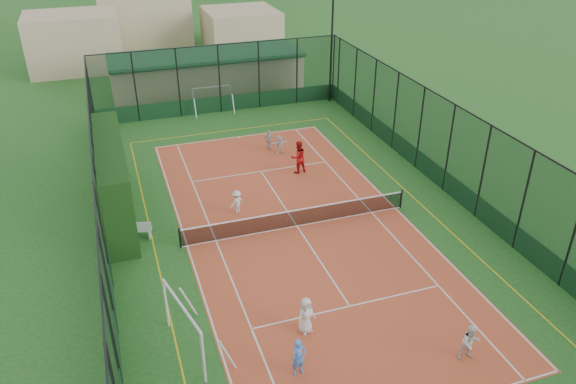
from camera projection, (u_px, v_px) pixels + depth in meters
name	position (u px, v px, depth m)	size (l,w,h in m)	color
ground	(297.00, 226.00, 27.97)	(300.00, 300.00, 0.00)	#1E5820
court_slab	(297.00, 226.00, 27.97)	(11.17, 23.97, 0.01)	#AB4B26
tennis_net	(297.00, 217.00, 27.72)	(11.67, 0.12, 1.06)	black
perimeter_fence	(297.00, 182.00, 26.77)	(18.12, 34.12, 5.00)	black
floodlight_ne	(331.00, 48.00, 42.18)	(0.60, 0.26, 8.25)	black
clubhouse	(207.00, 72.00, 45.47)	(15.20, 7.20, 3.15)	tan
hedge_left	(114.00, 179.00, 28.17)	(1.35, 8.98, 3.93)	black
white_bench	(133.00, 229.00, 26.82)	(1.77, 0.49, 1.00)	white
futsal_goal_near	(183.00, 329.00, 19.94)	(1.00, 3.43, 2.21)	white
futsal_goal_far	(212.00, 99.00, 41.63)	(2.94, 0.85, 1.90)	white
child_near_left	(306.00, 315.00, 21.03)	(0.75, 0.49, 1.54)	white
child_near_mid	(299.00, 357.00, 19.22)	(0.54, 0.35, 1.48)	#558EF1
child_near_right	(470.00, 343.00, 19.84)	(0.71, 0.55, 1.46)	silver
child_far_left	(237.00, 202.00, 28.81)	(0.83, 0.47, 1.28)	silver
child_far_right	(269.00, 140.00, 35.78)	(0.75, 0.31, 1.28)	silver
child_far_back	(279.00, 144.00, 35.26)	(1.13, 0.36, 1.21)	white
coach	(298.00, 157.00, 32.74)	(0.96, 0.75, 1.97)	red
tennis_balls	(303.00, 212.00, 29.11)	(2.68, 1.27, 0.07)	#CCE033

